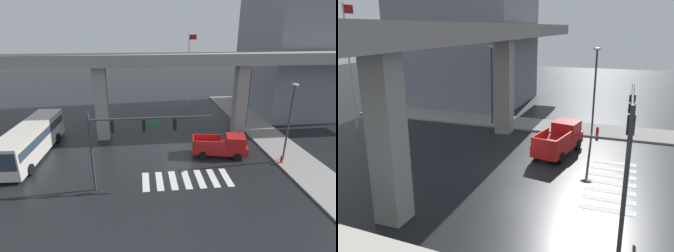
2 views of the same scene
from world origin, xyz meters
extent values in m
plane|color=black|center=(0.00, 0.00, 0.00)|extent=(120.00, 120.00, 0.00)
cube|color=silver|center=(-3.30, -5.86, 0.01)|extent=(0.55, 2.80, 0.01)
cube|color=silver|center=(-2.20, -5.86, 0.01)|extent=(0.55, 2.80, 0.01)
cube|color=silver|center=(-1.10, -5.86, 0.01)|extent=(0.55, 2.80, 0.01)
cube|color=silver|center=(0.00, -5.86, 0.01)|extent=(0.55, 2.80, 0.01)
cube|color=silver|center=(1.10, -5.86, 0.01)|extent=(0.55, 2.80, 0.01)
cube|color=silver|center=(2.20, -5.86, 0.01)|extent=(0.55, 2.80, 0.01)
cube|color=silver|center=(3.30, -5.86, 0.01)|extent=(0.55, 2.80, 0.01)
cube|color=gray|center=(0.00, 3.53, 8.45)|extent=(59.16, 2.58, 1.20)
cube|color=gray|center=(-7.60, 3.53, 3.93)|extent=(1.30, 1.30, 7.85)
cube|color=gray|center=(7.60, 3.53, 3.93)|extent=(1.30, 1.30, 7.85)
cube|color=gray|center=(10.53, 2.00, 0.07)|extent=(4.00, 36.00, 0.15)
cube|color=red|center=(3.82, -1.93, 0.78)|extent=(5.38, 2.90, 0.80)
cube|color=red|center=(5.24, -2.22, 1.63)|extent=(2.02, 2.06, 0.90)
cube|color=#3F5160|center=(5.70, -2.32, 1.63)|extent=(0.44, 1.66, 0.77)
cube|color=red|center=(2.88, -0.84, 1.48)|extent=(2.62, 0.64, 0.60)
cube|color=red|center=(2.52, -2.55, 1.48)|extent=(2.62, 0.64, 0.60)
cube|color=red|center=(1.37, -1.42, 1.48)|extent=(0.45, 1.73, 0.60)
cylinder|color=black|center=(5.55, -1.37, 0.38)|extent=(0.80, 0.43, 0.76)
cylinder|color=black|center=(5.18, -3.13, 0.38)|extent=(0.80, 0.43, 0.76)
cylinder|color=black|center=(2.46, -0.72, 0.38)|extent=(0.80, 0.43, 0.76)
cylinder|color=black|center=(2.09, -2.49, 0.38)|extent=(0.80, 0.43, 0.76)
cylinder|color=#38383D|center=(-7.11, -6.57, 3.10)|extent=(0.18, 0.18, 6.20)
cylinder|color=#38383D|center=(-2.81, -6.57, 5.60)|extent=(8.60, 0.14, 0.14)
cube|color=black|center=(-5.51, -6.57, 5.08)|extent=(0.24, 0.32, 0.84)
sphere|color=red|center=(-5.51, -6.57, 5.34)|extent=(0.17, 0.17, 0.17)
cube|color=black|center=(-3.31, -6.57, 5.08)|extent=(0.24, 0.32, 0.84)
sphere|color=red|center=(-3.31, -6.57, 5.34)|extent=(0.17, 0.17, 0.17)
cube|color=black|center=(-1.11, -6.57, 5.08)|extent=(0.24, 0.32, 0.84)
sphere|color=red|center=(-1.11, -6.57, 5.34)|extent=(0.17, 0.17, 0.17)
cube|color=#19722D|center=(-2.56, -6.57, 5.15)|extent=(1.10, 0.04, 0.28)
cylinder|color=#38383D|center=(9.33, -3.69, 3.50)|extent=(0.16, 0.16, 7.00)
ellipsoid|color=beige|center=(9.33, -3.69, 7.12)|extent=(0.44, 0.70, 0.24)
cylinder|color=#38383D|center=(9.33, 5.36, 3.50)|extent=(0.16, 0.16, 7.00)
ellipsoid|color=beige|center=(9.33, 5.36, 7.12)|extent=(0.44, 0.70, 0.24)
cylinder|color=red|center=(8.93, -4.18, 0.35)|extent=(0.24, 0.24, 0.70)
sphere|color=red|center=(8.93, -4.18, 0.74)|extent=(0.22, 0.22, 0.22)
cylinder|color=silver|center=(3.96, 16.17, 5.36)|extent=(0.12, 0.12, 10.72)
cube|color=red|center=(4.51, 16.17, 10.22)|extent=(1.10, 0.04, 0.70)
camera|label=1|loc=(-3.46, -24.13, 11.57)|focal=28.27mm
camera|label=2|loc=(-19.75, -6.40, 8.80)|focal=37.44mm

